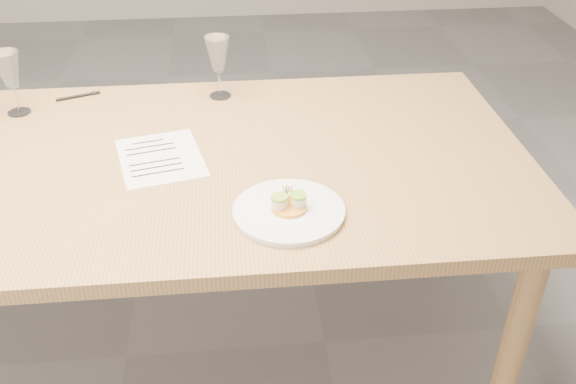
{
  "coord_description": "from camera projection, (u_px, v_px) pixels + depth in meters",
  "views": [
    {
      "loc": [
        0.39,
        -1.52,
        1.63
      ],
      "look_at": [
        0.51,
        -0.27,
        0.8
      ],
      "focal_mm": 40.0,
      "sensor_mm": 36.0,
      "label": 1
    }
  ],
  "objects": [
    {
      "name": "wine_glass_1",
      "position": [
        9.0,
        71.0,
        1.89
      ],
      "size": [
        0.08,
        0.08,
        0.2
      ],
      "color": "white",
      "rests_on": "dining_table"
    },
    {
      "name": "ballpoint_pen",
      "position": [
        78.0,
        96.0,
        2.05
      ],
      "size": [
        0.13,
        0.06,
        0.01
      ],
      "rotation": [
        0.0,
        0.0,
        0.36
      ],
      "color": "black",
      "rests_on": "dining_table"
    },
    {
      "name": "ground",
      "position": [
        126.0,
        356.0,
        2.13
      ],
      "size": [
        7.0,
        7.0,
        0.0
      ],
      "primitive_type": "plane",
      "color": "slate",
      "rests_on": "ground"
    },
    {
      "name": "dining_table",
      "position": [
        92.0,
        184.0,
        1.75
      ],
      "size": [
        2.4,
        1.0,
        0.75
      ],
      "color": "#AD814B",
      "rests_on": "ground"
    },
    {
      "name": "recipe_sheet",
      "position": [
        160.0,
        157.0,
        1.74
      ],
      "size": [
        0.27,
        0.31,
        0.0
      ],
      "rotation": [
        0.0,
        0.0,
        0.23
      ],
      "color": "white",
      "rests_on": "dining_table"
    },
    {
      "name": "wine_glass_2",
      "position": [
        218.0,
        55.0,
        1.99
      ],
      "size": [
        0.08,
        0.08,
        0.2
      ],
      "color": "white",
      "rests_on": "dining_table"
    },
    {
      "name": "dinner_plate",
      "position": [
        289.0,
        210.0,
        1.51
      ],
      "size": [
        0.27,
        0.27,
        0.07
      ],
      "rotation": [
        0.0,
        0.0,
        -0.27
      ],
      "color": "white",
      "rests_on": "dining_table"
    }
  ]
}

